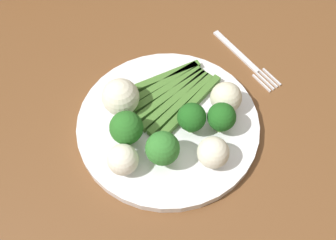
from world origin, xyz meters
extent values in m
cube|color=brown|center=(0.00, 0.00, 0.72)|extent=(1.17, 1.04, 0.04)
cylinder|color=brown|center=(-0.53, -0.46, 0.35)|extent=(0.07, 0.07, 0.70)
cube|color=#9E754C|center=(0.01, -0.74, 0.46)|extent=(0.42, 0.42, 0.02)
cylinder|color=#9E754C|center=(-0.15, -0.92, 0.23)|extent=(0.04, 0.04, 0.45)
cylinder|color=#9E754C|center=(0.19, -0.90, 0.23)|extent=(0.04, 0.04, 0.45)
cylinder|color=#9E754C|center=(-0.16, -0.58, 0.23)|extent=(0.04, 0.04, 0.45)
cylinder|color=#9E754C|center=(0.18, -0.56, 0.23)|extent=(0.04, 0.04, 0.45)
cylinder|color=white|center=(0.04, -0.03, 0.75)|extent=(0.29, 0.29, 0.01)
cube|color=#47752D|center=(0.02, -0.11, 0.76)|extent=(0.15, 0.02, 0.01)
cube|color=#47752D|center=(0.02, -0.09, 0.76)|extent=(0.15, 0.03, 0.01)
cube|color=#47752D|center=(0.02, -0.08, 0.76)|extent=(0.15, 0.03, 0.01)
cube|color=#47752D|center=(0.02, -0.07, 0.76)|extent=(0.15, 0.04, 0.01)
cube|color=#47752D|center=(0.01, -0.06, 0.76)|extent=(0.15, 0.05, 0.01)
cube|color=#47752D|center=(0.01, -0.04, 0.76)|extent=(0.15, 0.06, 0.01)
cube|color=#47752D|center=(0.00, -0.03, 0.76)|extent=(0.15, 0.07, 0.01)
cylinder|color=#609E3D|center=(0.08, 0.03, 0.76)|extent=(0.02, 0.02, 0.02)
sphere|color=#337A2D|center=(0.08, 0.03, 0.79)|extent=(0.05, 0.05, 0.05)
cylinder|color=#4C7F2B|center=(-0.02, 0.02, 0.76)|extent=(0.02, 0.02, 0.02)
sphere|color=#1E5B1C|center=(-0.02, 0.02, 0.79)|extent=(0.04, 0.04, 0.04)
cylinder|color=#568E33|center=(0.11, -0.03, 0.76)|extent=(0.02, 0.02, 0.02)
sphere|color=#286B23|center=(0.11, -0.03, 0.79)|extent=(0.05, 0.05, 0.05)
cylinder|color=#4C7F2B|center=(0.02, 0.00, 0.76)|extent=(0.02, 0.02, 0.02)
sphere|color=#1E5B1C|center=(0.02, 0.00, 0.79)|extent=(0.04, 0.04, 0.04)
sphere|color=silver|center=(0.02, 0.06, 0.78)|extent=(0.05, 0.05, 0.05)
sphere|color=white|center=(0.14, 0.01, 0.78)|extent=(0.05, 0.05, 0.05)
sphere|color=silver|center=(0.09, -0.09, 0.78)|extent=(0.06, 0.06, 0.06)
sphere|color=beige|center=(-0.05, -0.01, 0.78)|extent=(0.05, 0.05, 0.05)
cube|color=silver|center=(-0.15, -0.11, 0.74)|extent=(0.02, 0.12, 0.00)
cube|color=silver|center=(-0.14, -0.02, 0.74)|extent=(0.01, 0.05, 0.00)
cube|color=silver|center=(-0.15, -0.03, 0.74)|extent=(0.01, 0.05, 0.00)
cube|color=silver|center=(-0.16, -0.03, 0.74)|extent=(0.01, 0.05, 0.00)
cube|color=silver|center=(-0.17, -0.03, 0.74)|extent=(0.01, 0.05, 0.00)
camera|label=1|loc=(0.22, 0.28, 1.30)|focal=43.55mm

